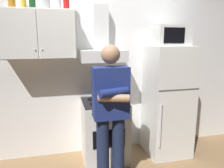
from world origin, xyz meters
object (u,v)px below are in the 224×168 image
refrigerator (167,101)px  cooking_pot (116,98)px  upper_cabinet (39,34)px  bottle_canister_steel (46,1)px  person_standing (111,113)px  microwave (170,36)px  range_hood (102,46)px  bottle_spice_jar (24,4)px  bottle_soda_red (66,0)px  stove_oven (104,131)px

refrigerator → cooking_pot: 0.84m
upper_cabinet → bottle_canister_steel: 0.41m
person_standing → microwave: bearing=32.0°
range_hood → bottle_canister_steel: size_ratio=3.54×
person_standing → bottle_canister_steel: (-0.64, 0.75, 1.25)m
bottle_canister_steel → bottle_spice_jar: (-0.27, 0.01, -0.04)m
microwave → bottle_soda_red: size_ratio=1.84×
person_standing → bottle_soda_red: bottle_soda_red is taller
upper_cabinet → refrigerator: size_ratio=0.56×
person_standing → bottle_canister_steel: size_ratio=7.73×
person_standing → range_hood: bearing=86.1°
upper_cabinet → person_standing: 1.35m
bottle_soda_red → range_hood: bearing=-0.7°
stove_oven → cooking_pot: cooking_pot is taller
range_hood → microwave: 0.97m
refrigerator → bottle_canister_steel: 2.13m
refrigerator → microwave: microwave is taller
microwave → bottle_canister_steel: 1.70m
refrigerator → bottle_canister_steel: size_ratio=7.55×
stove_oven → bottle_spice_jar: 1.94m
microwave → bottle_spice_jar: (-1.91, 0.13, 0.37)m
bottle_spice_jar → cooking_pot: bearing=-13.9°
refrigerator → bottle_canister_steel: (-1.64, 0.14, 1.35)m
stove_oven → refrigerator: (0.95, 0.00, 0.37)m
range_hood → bottle_soda_red: bottle_soda_red is taller
upper_cabinet → bottle_canister_steel: (0.11, 0.02, 0.40)m
microwave → bottle_soda_red: 1.47m
bottle_canister_steel → bottle_soda_red: bottle_soda_red is taller
range_hood → upper_cabinet: bearing=-179.9°
stove_oven → range_hood: size_ratio=1.17×
refrigerator → bottle_canister_steel: bottle_canister_steel is taller
stove_oven → bottle_spice_jar: bottle_spice_jar is taller
microwave → bottle_canister_steel: bearing=175.7°
refrigerator → person_standing: person_standing is taller
range_hood → microwave: range_hood is taller
range_hood → bottle_spice_jar: bearing=178.7°
stove_oven → range_hood: range_hood is taller
microwave → bottle_spice_jar: size_ratio=3.51×
cooking_pot → bottle_spice_jar: bottle_spice_jar is taller
microwave → bottle_spice_jar: bottle_spice_jar is taller
bottle_canister_steel → upper_cabinet: bearing=-170.6°
stove_oven → microwave: microwave is taller
cooking_pot → microwave: bearing=9.6°
stove_oven → cooking_pot: (0.13, -0.12, 0.49)m
cooking_pot → bottle_soda_red: 1.40m
stove_oven → bottle_canister_steel: bearing=168.3°
stove_oven → refrigerator: bearing=0.0°
refrigerator → stove_oven: bearing=-180.0°
refrigerator → bottle_spice_jar: size_ratio=11.69×
cooking_pot → bottle_spice_jar: bearing=166.1°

